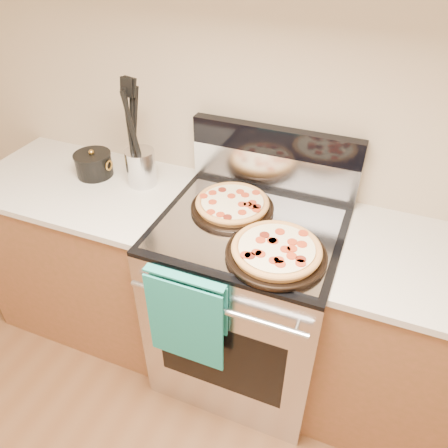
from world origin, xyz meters
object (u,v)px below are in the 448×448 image
at_px(utensil_crock, 141,167).
at_px(pepperoni_pizza_front, 276,251).
at_px(range_body, 246,303).
at_px(pepperoni_pizza_back, 232,205).
at_px(saucepan, 94,165).

bearing_deg(utensil_crock, pepperoni_pizza_front, -21.31).
distance_m(range_body, utensil_crock, 0.81).
height_order(pepperoni_pizza_back, pepperoni_pizza_front, pepperoni_pizza_front).
xyz_separation_m(range_body, pepperoni_pizza_front, (0.16, -0.16, 0.50)).
xyz_separation_m(pepperoni_pizza_back, saucepan, (-0.74, 0.05, 0.01)).
xyz_separation_m(utensil_crock, saucepan, (-0.26, -0.02, -0.03)).
bearing_deg(pepperoni_pizza_back, saucepan, 176.44).
bearing_deg(range_body, pepperoni_pizza_front, -44.72).
height_order(pepperoni_pizza_front, saucepan, saucepan).
relative_size(pepperoni_pizza_back, utensil_crock, 2.05).
relative_size(pepperoni_pizza_back, saucepan, 2.04).
bearing_deg(saucepan, pepperoni_pizza_back, -3.56).
distance_m(pepperoni_pizza_front, utensil_crock, 0.80).
xyz_separation_m(pepperoni_pizza_back, utensil_crock, (-0.48, 0.07, 0.05)).
relative_size(range_body, saucepan, 5.21).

